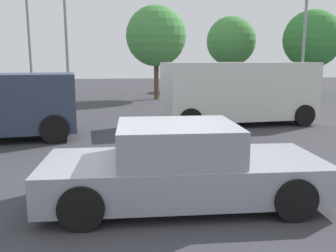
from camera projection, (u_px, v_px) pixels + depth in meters
name	position (u px, v px, depth m)	size (l,w,h in m)	color
ground_plane	(162.00, 202.00, 5.86)	(80.00, 80.00, 0.00)	#38383D
sedan_foreground	(181.00, 167.00, 5.74)	(4.44, 1.93, 1.30)	gray
van_white	(238.00, 91.00, 12.84)	(5.50, 2.64, 2.21)	silver
pedestrian	(42.00, 100.00, 12.52)	(0.37, 0.54, 1.54)	navy
light_post_near	(305.00, 28.00, 17.32)	(0.44, 0.44, 5.53)	gray
light_post_mid	(27.00, 1.00, 17.66)	(0.44, 0.44, 7.84)	gray
light_post_far	(65.00, 9.00, 15.98)	(0.44, 0.44, 6.69)	gray
tree_back_left	(312.00, 39.00, 24.84)	(4.00, 4.00, 5.72)	brown
tree_back_center	(156.00, 36.00, 20.61)	(3.47, 3.47, 5.38)	brown
tree_back_right	(231.00, 41.00, 28.18)	(3.85, 3.85, 5.68)	brown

